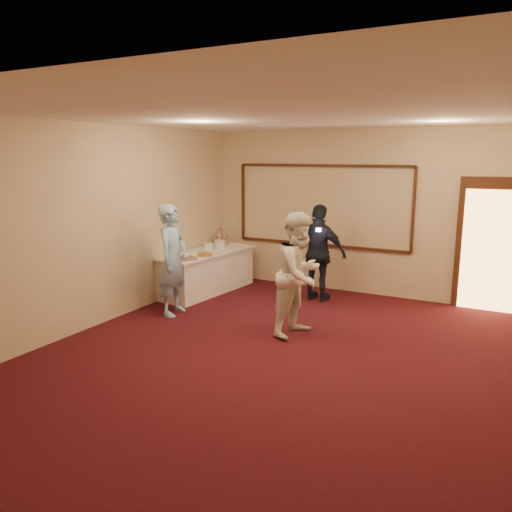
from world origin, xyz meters
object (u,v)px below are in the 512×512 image
Objects in this scene: buffet_table at (206,271)px; woman at (300,274)px; cupcake_stand at (222,237)px; guest at (319,253)px; plate_stack_b at (219,244)px; pavlova_tray at (182,257)px; tart at (205,255)px; man at (173,260)px; plate_stack_a at (208,247)px.

buffet_table is 2.81m from woman.
cupcake_stand is 2.27m from guest.
woman is at bearing -34.75° from plate_stack_b.
tart is (0.14, 0.49, -0.04)m from pavlova_tray.
cupcake_stand is (-0.26, 1.70, 0.07)m from pavlova_tray.
man reaches higher than plate_stack_b.
woman is at bearing -29.23° from plate_stack_a.
guest is at bearing 23.65° from woman.
woman is 1.04× the size of guest.
plate_stack_a is at bearing 15.81° from guest.
guest is at bearing 34.12° from pavlova_tray.
pavlova_tray is 2.91× the size of plate_stack_a.
guest is at bearing 12.50° from buffet_table.
buffet_table is at bearing -101.60° from plate_stack_b.
man reaches higher than guest.
man reaches higher than woman.
man is 2.56m from guest.
pavlova_tray is at bearing 12.52° from man.
woman is at bearing -38.91° from cupcake_stand.
man is (0.45, -2.20, -0.02)m from cupcake_stand.
man is (0.05, -0.99, 0.10)m from tart.
pavlova_tray is at bearing -84.18° from plate_stack_a.
pavlova_tray is 2.59× the size of plate_stack_b.
plate_stack_a is at bearing -104.76° from plate_stack_b.
tart is (0.24, -0.47, -0.05)m from plate_stack_a.
plate_stack_b is at bearing 8.35° from guest.
pavlova_tray is 0.51m from tart.
man reaches higher than pavlova_tray.
plate_stack_a is at bearing 89.09° from buffet_table.
tart is at bearing -58.54° from buffet_table.
buffet_table is 4.23× the size of pavlova_tray.
plate_stack_b is at bearing 75.24° from plate_stack_a.
man is at bearing -87.06° from tart.
man is 1.01× the size of woman.
cupcake_stand is at bearing 117.31° from plate_stack_b.
plate_stack_a is 0.10× the size of woman.
cupcake_stand is 0.22× the size of man.
woman reaches higher than plate_stack_b.
pavlova_tray is 1.75× the size of tart.
man is at bearing -82.98° from plate_stack_b.
plate_stack_b is 0.77m from tart.
pavlova_tray is 2.38m from guest.
guest reaches higher than pavlova_tray.
buffet_table is 0.99m from pavlova_tray.
cupcake_stand is 1.98× the size of plate_stack_b.
pavlova_tray is 0.29× the size of man.
tart is (0.16, -0.75, -0.06)m from plate_stack_b.
pavlova_tray is at bearing 91.79° from woman.
tart is at bearing 30.38° from guest.
guest reaches higher than plate_stack_a.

